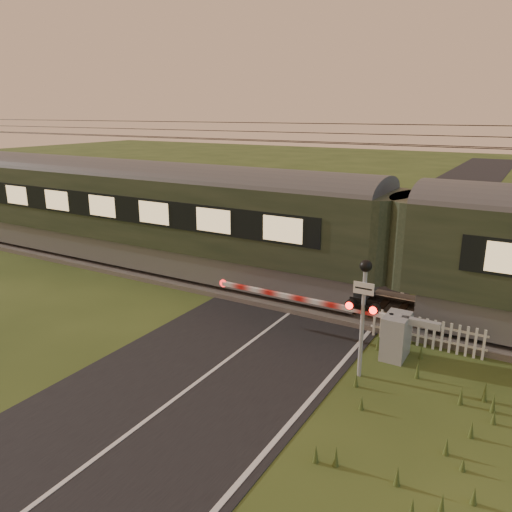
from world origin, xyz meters
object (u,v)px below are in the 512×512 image
Objects in this scene: boom_gate at (386,332)px; crossing_signal at (364,298)px; picket_fence at (426,333)px; train at (399,245)px.

crossing_signal is (-0.22, -1.48, 1.43)m from boom_gate.
boom_gate reaches higher than picket_fence.
crossing_signal is 0.95× the size of picket_fence.
train reaches higher than boom_gate.
picket_fence is (1.10, 2.49, -1.67)m from crossing_signal.
crossing_signal is at bearing -113.78° from picket_fence.
crossing_signal is at bearing -98.57° from boom_gate.
train reaches higher than picket_fence.
train is 4.41m from crossing_signal.
train is at bearing 94.36° from crossing_signal.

